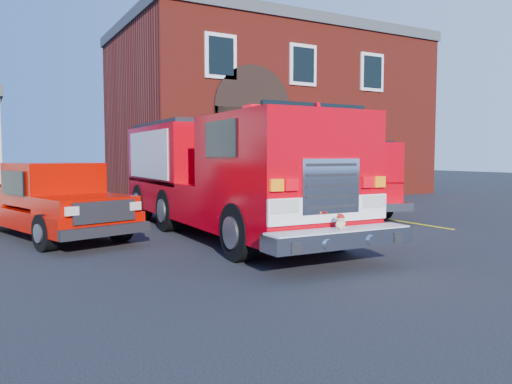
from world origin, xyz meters
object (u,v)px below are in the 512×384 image
fire_engine (222,173)px  pickup_truck (50,202)px  fire_station (265,114)px  secondary_truck (325,172)px

fire_engine → pickup_truck: 4.30m
fire_station → pickup_truck: fire_station is taller
fire_engine → secondary_truck: 6.45m
fire_engine → secondary_truck: (5.62, 3.16, -0.14)m
fire_station → pickup_truck: 16.40m
pickup_truck → secondary_truck: 9.72m
secondary_truck → fire_station: bearing=73.7°
pickup_truck → secondary_truck: secondary_truck is taller
pickup_truck → fire_engine: bearing=-21.5°
fire_engine → pickup_truck: (-3.95, 1.56, -0.68)m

